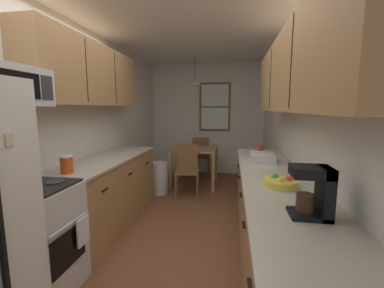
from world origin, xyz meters
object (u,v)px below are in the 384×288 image
object	(u,v)px
coffee_maker	(315,191)
dish_rack	(262,157)
dining_chair_far	(201,155)
storage_canister	(67,164)
stove_range	(33,239)
dining_chair_near	(187,168)
mug_by_coffeemaker	(260,148)
fruit_bowl	(281,182)
table_serving_bowl	(194,146)
microwave_over_range	(5,86)
dining_table	(195,154)
trash_bin	(159,178)

from	to	relation	value
coffee_maker	dish_rack	size ratio (longest dim) A/B	0.88
dining_chair_far	storage_canister	xyz separation A→B (m)	(-0.90, -3.33, 0.49)
storage_canister	stove_range	bearing A→B (deg)	-89.34
dining_chair_near	mug_by_coffeemaker	world-z (taller)	mug_by_coffeemaker
fruit_bowl	table_serving_bowl	xyz separation A→B (m)	(-1.14, 2.85, -0.16)
coffee_maker	microwave_over_range	bearing A→B (deg)	175.07
dining_chair_far	coffee_maker	bearing A→B (deg)	-73.69
dining_table	dish_rack	world-z (taller)	dish_rack
dining_chair_near	table_serving_bowl	distance (m)	0.74
microwave_over_range	coffee_maker	distance (m)	2.28
dining_chair_near	mug_by_coffeemaker	distance (m)	1.35
trash_bin	table_serving_bowl	world-z (taller)	table_serving_bowl
dining_chair_far	fruit_bowl	xyz separation A→B (m)	(1.09, -3.44, 0.44)
dining_table	dining_chair_far	world-z (taller)	dining_chair_far
dining_table	fruit_bowl	size ratio (longest dim) A/B	3.15
dining_chair_near	dining_chair_far	size ratio (longest dim) A/B	1.00
dish_rack	mug_by_coffeemaker	bearing A→B (deg)	85.75
stove_range	dish_rack	size ratio (longest dim) A/B	3.24
coffee_maker	table_serving_bowl	bearing A→B (deg)	109.80
microwave_over_range	storage_canister	bearing A→B (deg)	77.40
dining_chair_far	mug_by_coffeemaker	size ratio (longest dim) A/B	8.04
coffee_maker	table_serving_bowl	world-z (taller)	coffee_maker
trash_bin	table_serving_bowl	bearing A→B (deg)	50.76
trash_bin	dish_rack	bearing A→B (deg)	-35.94
dining_table	dining_chair_near	xyz separation A→B (m)	(-0.04, -0.64, -0.13)
dish_rack	stove_range	bearing A→B (deg)	-145.09
storage_canister	fruit_bowl	distance (m)	1.99
storage_canister	microwave_over_range	bearing A→B (deg)	-102.60
coffee_maker	mug_by_coffeemaker	distance (m)	2.25
trash_bin	coffee_maker	bearing A→B (deg)	-57.12
table_serving_bowl	dining_chair_far	bearing A→B (deg)	84.53
dining_table	storage_canister	size ratio (longest dim) A/B	4.95
microwave_over_range	mug_by_coffeemaker	bearing A→B (deg)	44.24
dining_chair_near	dish_rack	bearing A→B (deg)	-46.25
fruit_bowl	storage_canister	bearing A→B (deg)	176.83
stove_range	fruit_bowl	size ratio (longest dim) A/B	4.00
stove_range	dining_chair_near	world-z (taller)	stove_range
microwave_over_range	dining_chair_near	xyz separation A→B (m)	(0.93, 2.53, -1.20)
storage_canister	dish_rack	xyz separation A→B (m)	(1.95, 0.87, -0.04)
trash_bin	table_serving_bowl	distance (m)	0.99
dining_table	coffee_maker	size ratio (longest dim) A/B	2.89
trash_bin	table_serving_bowl	xyz separation A→B (m)	(0.55, 0.67, 0.49)
trash_bin	fruit_bowl	size ratio (longest dim) A/B	2.05
dining_chair_near	trash_bin	world-z (taller)	dining_chair_near
coffee_maker	mug_by_coffeemaker	xyz separation A→B (m)	(-0.07, 2.24, -0.11)
dining_table	storage_canister	bearing A→B (deg)	-107.77
microwave_over_range	dish_rack	distance (m)	2.58
microwave_over_range	storage_canister	xyz separation A→B (m)	(0.11, 0.48, -0.71)
coffee_maker	stove_range	bearing A→B (deg)	174.80
mug_by_coffeemaker	fruit_bowl	xyz separation A→B (m)	(-0.02, -1.68, -0.01)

